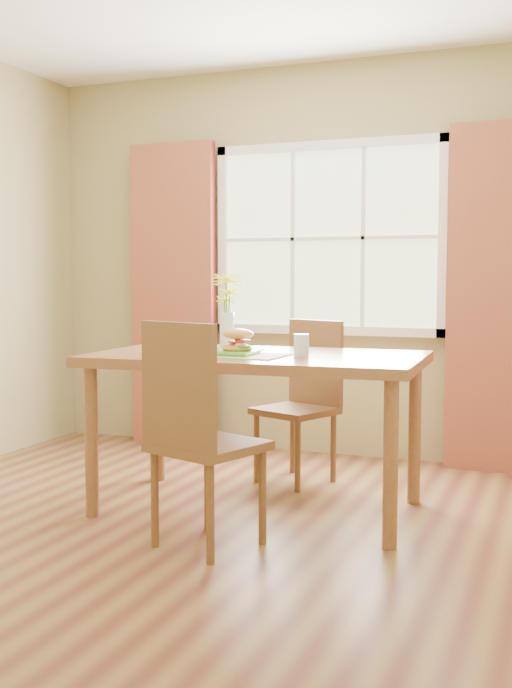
{
  "coord_description": "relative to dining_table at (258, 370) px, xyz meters",
  "views": [
    {
      "loc": [
        1.56,
        -3.49,
        1.23
      ],
      "look_at": [
        0.05,
        0.38,
        0.89
      ],
      "focal_mm": 42.0,
      "sensor_mm": 36.0,
      "label": 1
    }
  ],
  "objects": [
    {
      "name": "dining_table",
      "position": [
        0.0,
        0.0,
        0.0
      ],
      "size": [
        1.75,
        1.04,
        0.83
      ],
      "rotation": [
        0.0,
        0.0,
        0.04
      ],
      "color": "brown",
      "rests_on": "room"
    },
    {
      "name": "plate",
      "position": [
        -0.08,
        -0.14,
        0.1
      ],
      "size": [
        0.25,
        0.25,
        0.01
      ],
      "primitive_type": "cube",
      "rotation": [
        0.0,
        0.0,
        0.03
      ],
      "color": "#62CB32",
      "rests_on": "placemat"
    },
    {
      "name": "chair_near",
      "position": [
        -0.03,
        -0.71,
        -0.18
      ],
      "size": [
        0.55,
        0.55,
        1.04
      ],
      "rotation": [
        0.0,
        0.0,
        -0.33
      ],
      "color": "brown",
      "rests_on": "room"
    },
    {
      "name": "curtain_left",
      "position": [
        -1.19,
        1.35,
        0.35
      ],
      "size": [
        0.65,
        0.08,
        2.2
      ],
      "primitive_type": "cube",
      "color": "maroon",
      "rests_on": "room"
    },
    {
      "name": "window",
      "position": [
        -0.04,
        1.44,
        0.75
      ],
      "size": [
        1.62,
        0.06,
        1.32
      ],
      "color": "#A8BE8F",
      "rests_on": "room"
    },
    {
      "name": "flower_vase",
      "position": [
        -0.27,
        0.22,
        0.34
      ],
      "size": [
        0.17,
        0.17,
        0.42
      ],
      "color": "silver",
      "rests_on": "dining_table"
    },
    {
      "name": "curtain_right",
      "position": [
        1.11,
        1.35,
        0.35
      ],
      "size": [
        0.65,
        0.08,
        2.2
      ],
      "primitive_type": "cube",
      "color": "maroon",
      "rests_on": "room"
    },
    {
      "name": "chair_far",
      "position": [
        0.03,
        0.7,
        -0.21
      ],
      "size": [
        0.53,
        0.53,
        0.97
      ],
      "rotation": [
        0.0,
        0.0,
        -0.39
      ],
      "color": "brown",
      "rests_on": "room"
    },
    {
      "name": "placemat",
      "position": [
        -0.04,
        -0.13,
        0.09
      ],
      "size": [
        0.47,
        0.35,
        0.01
      ],
      "primitive_type": "cube",
      "rotation": [
        0.0,
        0.0,
        -0.05
      ],
      "color": "silver",
      "rests_on": "dining_table"
    },
    {
      "name": "water_glass",
      "position": [
        0.27,
        -0.08,
        0.14
      ],
      "size": [
        0.08,
        0.08,
        0.12
      ],
      "color": "silver",
      "rests_on": "dining_table"
    },
    {
      "name": "croissant_sandwich",
      "position": [
        -0.05,
        -0.15,
        0.16
      ],
      "size": [
        0.19,
        0.16,
        0.12
      ],
      "rotation": [
        0.0,
        0.0,
        0.31
      ],
      "color": "#EE9751",
      "rests_on": "plate"
    },
    {
      "name": "room",
      "position": [
        -0.04,
        -0.43,
        0.6
      ],
      "size": [
        4.24,
        3.84,
        2.74
      ],
      "color": "brown",
      "rests_on": "ground"
    }
  ]
}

